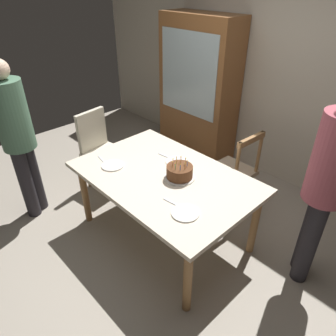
% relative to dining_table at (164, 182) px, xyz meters
% --- Properties ---
extents(ground, '(6.40, 6.40, 0.00)m').
position_rel_dining_table_xyz_m(ground, '(0.00, 0.00, -0.66)').
color(ground, '#9E9384').
extents(back_wall, '(6.40, 0.10, 2.60)m').
position_rel_dining_table_xyz_m(back_wall, '(0.00, 1.85, 0.64)').
color(back_wall, beige).
rests_on(back_wall, ground).
extents(dining_table, '(1.67, 1.10, 0.73)m').
position_rel_dining_table_xyz_m(dining_table, '(0.00, 0.00, 0.00)').
color(dining_table, beige).
rests_on(dining_table, ground).
extents(birthday_cake, '(0.28, 0.28, 0.19)m').
position_rel_dining_table_xyz_m(birthday_cake, '(0.13, 0.07, 0.14)').
color(birthday_cake, silver).
rests_on(birthday_cake, dining_table).
extents(plate_near_celebrant, '(0.22, 0.22, 0.01)m').
position_rel_dining_table_xyz_m(plate_near_celebrant, '(-0.46, -0.25, 0.08)').
color(plate_near_celebrant, white).
rests_on(plate_near_celebrant, dining_table).
extents(plate_far_side, '(0.22, 0.22, 0.01)m').
position_rel_dining_table_xyz_m(plate_far_side, '(-0.08, 0.25, 0.08)').
color(plate_far_side, white).
rests_on(plate_far_side, dining_table).
extents(plate_near_guest, '(0.22, 0.22, 0.01)m').
position_rel_dining_table_xyz_m(plate_near_guest, '(0.50, -0.25, 0.08)').
color(plate_near_guest, white).
rests_on(plate_near_guest, dining_table).
extents(fork_near_celebrant, '(0.18, 0.05, 0.01)m').
position_rel_dining_table_xyz_m(fork_near_celebrant, '(-0.62, -0.26, 0.08)').
color(fork_near_celebrant, silver).
rests_on(fork_near_celebrant, dining_table).
extents(fork_far_side, '(0.18, 0.04, 0.01)m').
position_rel_dining_table_xyz_m(fork_far_side, '(-0.24, 0.24, 0.08)').
color(fork_far_side, silver).
rests_on(fork_far_side, dining_table).
extents(fork_near_guest, '(0.18, 0.04, 0.01)m').
position_rel_dining_table_xyz_m(fork_near_guest, '(0.34, -0.23, 0.08)').
color(fork_near_guest, silver).
rests_on(fork_near_guest, dining_table).
extents(chair_spindle_back, '(0.46, 0.46, 0.95)m').
position_rel_dining_table_xyz_m(chair_spindle_back, '(0.17, 0.87, -0.20)').
color(chair_spindle_back, tan).
rests_on(chair_spindle_back, ground).
extents(chair_upholstered, '(0.50, 0.50, 0.95)m').
position_rel_dining_table_xyz_m(chair_upholstered, '(-1.22, 0.07, -0.12)').
color(chair_upholstered, beige).
rests_on(chair_upholstered, ground).
extents(person_celebrant, '(0.32, 0.32, 1.68)m').
position_rel_dining_table_xyz_m(person_celebrant, '(-1.28, -0.78, 0.30)').
color(person_celebrant, '#262328').
rests_on(person_celebrant, ground).
extents(person_guest, '(0.32, 0.32, 1.72)m').
position_rel_dining_table_xyz_m(person_guest, '(1.19, 0.56, 0.33)').
color(person_guest, '#262328').
rests_on(person_guest, ground).
extents(china_cabinet, '(1.10, 0.45, 1.90)m').
position_rel_dining_table_xyz_m(china_cabinet, '(-0.99, 1.56, 0.30)').
color(china_cabinet, brown).
rests_on(china_cabinet, ground).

